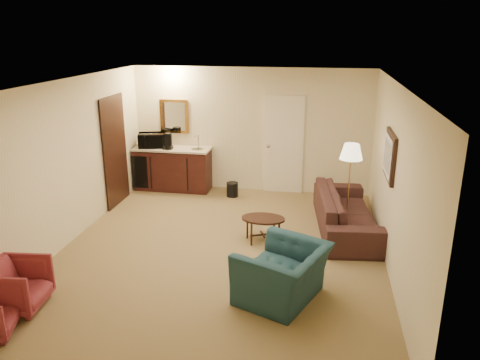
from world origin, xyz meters
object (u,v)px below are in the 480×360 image
object	(u,v)px
coffee_maker	(168,141)
teal_armchair	(283,265)
rose_chair_near	(17,283)
coffee_table	(263,229)
sofa	(347,205)
wetbar_cabinet	(173,169)
waste_bin	(232,190)
floor_lamp	(349,185)
microwave	(152,139)

from	to	relation	value
coffee_maker	teal_armchair	bearing A→B (deg)	-63.87
teal_armchair	rose_chair_near	bearing A→B (deg)	-53.40
coffee_table	sofa	bearing A→B (deg)	26.60
coffee_maker	wetbar_cabinet	bearing A→B (deg)	55.99
waste_bin	coffee_maker	world-z (taller)	coffee_maker
waste_bin	coffee_maker	size ratio (longest dim) A/B	0.89
floor_lamp	coffee_maker	bearing A→B (deg)	161.77
sofa	coffee_table	world-z (taller)	sofa
teal_armchair	floor_lamp	size ratio (longest dim) A/B	0.74
floor_lamp	microwave	distance (m)	4.29
wetbar_cabinet	rose_chair_near	world-z (taller)	wetbar_cabinet
waste_bin	coffee_maker	bearing A→B (deg)	174.26
teal_armchair	rose_chair_near	xyz separation A→B (m)	(-3.21, -0.78, -0.14)
sofa	waste_bin	distance (m)	2.64
microwave	wetbar_cabinet	bearing A→B (deg)	-13.84
rose_chair_near	floor_lamp	xyz separation A→B (m)	(4.13, 3.40, 0.40)
sofa	rose_chair_near	bearing A→B (deg)	121.30
wetbar_cabinet	coffee_maker	world-z (taller)	coffee_maker
sofa	teal_armchair	bearing A→B (deg)	153.22
teal_armchair	floor_lamp	distance (m)	2.79
teal_armchair	coffee_table	world-z (taller)	teal_armchair
teal_armchair	microwave	size ratio (longest dim) A/B	2.00
coffee_table	coffee_maker	size ratio (longest dim) A/B	2.11
sofa	rose_chair_near	xyz separation A→B (m)	(-4.10, -3.13, -0.12)
teal_armchair	sofa	bearing A→B (deg)	-177.77
sofa	rose_chair_near	size ratio (longest dim) A/B	3.44
rose_chair_near	coffee_maker	size ratio (longest dim) A/B	2.02
wetbar_cabinet	floor_lamp	distance (m)	3.87
wetbar_cabinet	sofa	bearing A→B (deg)	-23.79
teal_armchair	coffee_table	xyz separation A→B (m)	(-0.46, 1.68, -0.27)
teal_armchair	microwave	world-z (taller)	microwave
rose_chair_near	floor_lamp	distance (m)	5.36
wetbar_cabinet	microwave	world-z (taller)	microwave
coffee_maker	coffee_table	bearing A→B (deg)	-52.79
waste_bin	microwave	world-z (taller)	microwave
sofa	microwave	xyz separation A→B (m)	(-4.04, 1.57, 0.65)
floor_lamp	sofa	bearing A→B (deg)	-96.43
teal_armchair	coffee_maker	bearing A→B (deg)	-121.30
teal_armchair	wetbar_cabinet	bearing A→B (deg)	-122.53
wetbar_cabinet	microwave	xyz separation A→B (m)	(-0.44, -0.01, 0.65)
teal_armchair	rose_chair_near	world-z (taller)	teal_armchair
floor_lamp	coffee_maker	distance (m)	3.89
rose_chair_near	teal_armchair	bearing A→B (deg)	-82.18
wetbar_cabinet	sofa	world-z (taller)	wetbar_cabinet
sofa	wetbar_cabinet	bearing A→B (deg)	60.13
waste_bin	coffee_maker	xyz separation A→B (m)	(-1.40, 0.14, 0.94)
teal_armchair	microwave	distance (m)	5.07
microwave	coffee_table	bearing A→B (deg)	-55.50
floor_lamp	waste_bin	size ratio (longest dim) A/B	4.97
sofa	microwave	bearing A→B (deg)	62.64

